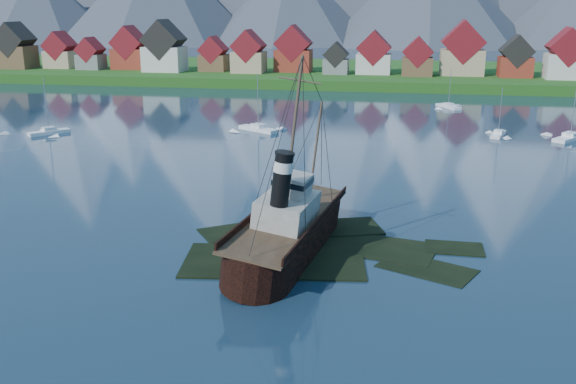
% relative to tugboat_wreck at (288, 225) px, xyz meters
% --- Properties ---
extents(ground, '(1400.00, 1400.00, 0.00)m').
position_rel_tugboat_wreck_xyz_m(ground, '(2.26, -1.52, -2.73)').
color(ground, '#162B3E').
rests_on(ground, ground).
extents(shoal, '(31.71, 21.24, 1.14)m').
position_rel_tugboat_wreck_xyz_m(shoal, '(4.04, 0.63, -3.08)').
color(shoal, black).
rests_on(shoal, ground).
extents(shore_bank, '(600.00, 80.00, 3.20)m').
position_rel_tugboat_wreck_xyz_m(shore_bank, '(2.26, 168.48, -2.73)').
color(shore_bank, '#1F4B15').
rests_on(shore_bank, ground).
extents(seawall, '(600.00, 2.50, 2.00)m').
position_rel_tugboat_wreck_xyz_m(seawall, '(2.26, 130.48, -2.73)').
color(seawall, '#3F3D38').
rests_on(seawall, ground).
extents(town, '(250.96, 16.69, 17.30)m').
position_rel_tugboat_wreck_xyz_m(town, '(-30.86, 150.67, 6.25)').
color(town, maroon).
rests_on(town, ground).
extents(tugboat_wreck, '(6.34, 27.31, 21.64)m').
position_rel_tugboat_wreck_xyz_m(tugboat_wreck, '(0.00, 0.00, 0.00)').
color(tugboat_wreck, black).
rests_on(tugboat_wreck, ground).
extents(sailboat_b, '(6.61, 7.51, 11.65)m').
position_rel_tugboat_wreck_xyz_m(sailboat_b, '(-58.20, 53.03, -2.46)').
color(sailboat_b, white).
rests_on(sailboat_b, ground).
extents(sailboat_c, '(9.19, 7.07, 12.14)m').
position_rel_tugboat_wreck_xyz_m(sailboat_c, '(-17.96, 63.80, -2.46)').
color(sailboat_c, white).
rests_on(sailboat_c, ground).
extents(sailboat_d, '(3.89, 7.44, 9.87)m').
position_rel_tugboat_wreck_xyz_m(sailboat_d, '(29.54, 67.34, -2.51)').
color(sailboat_d, white).
rests_on(sailboat_d, ground).
extents(sailboat_e, '(6.09, 8.54, 9.96)m').
position_rel_tugboat_wreck_xyz_m(sailboat_e, '(21.87, 102.17, -2.52)').
color(sailboat_e, white).
rests_on(sailboat_e, ground).
extents(sailboat_f, '(8.11, 9.63, 11.34)m').
position_rel_tugboat_wreck_xyz_m(sailboat_f, '(42.67, 66.34, -2.49)').
color(sailboat_f, white).
rests_on(sailboat_f, ground).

